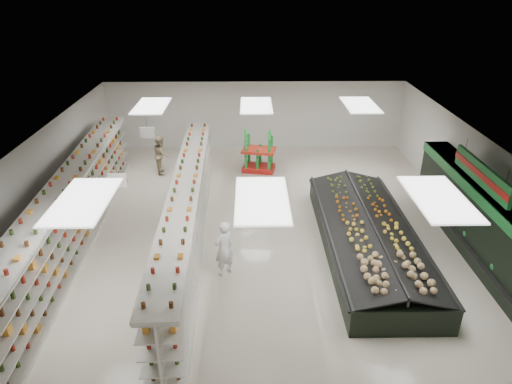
{
  "coord_description": "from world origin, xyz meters",
  "views": [
    {
      "loc": [
        -0.27,
        -13.13,
        7.77
      ],
      "look_at": [
        -0.06,
        0.55,
        1.15
      ],
      "focal_mm": 32.0,
      "sensor_mm": 36.0,
      "label": 1
    }
  ],
  "objects_px": {
    "produce_island": "(368,235)",
    "gondola_left": "(73,213)",
    "gondola_center": "(188,217)",
    "shopper_background": "(161,155)",
    "soda_endcap": "(259,152)",
    "shopper_main": "(224,248)"
  },
  "relations": [
    {
      "from": "gondola_center",
      "to": "soda_endcap",
      "type": "bearing_deg",
      "value": 66.62
    },
    {
      "from": "shopper_main",
      "to": "shopper_background",
      "type": "distance_m",
      "value": 7.9
    },
    {
      "from": "gondola_center",
      "to": "soda_endcap",
      "type": "distance_m",
      "value": 6.27
    },
    {
      "from": "produce_island",
      "to": "shopper_main",
      "type": "xyz_separation_m",
      "value": [
        -4.33,
        -1.16,
        0.33
      ]
    },
    {
      "from": "soda_endcap",
      "to": "shopper_main",
      "type": "relative_size",
      "value": 1.06
    },
    {
      "from": "gondola_left",
      "to": "gondola_center",
      "type": "distance_m",
      "value": 3.58
    },
    {
      "from": "gondola_center",
      "to": "shopper_background",
      "type": "xyz_separation_m",
      "value": [
        -1.8,
        5.67,
        -0.13
      ]
    },
    {
      "from": "soda_endcap",
      "to": "shopper_main",
      "type": "bearing_deg",
      "value": -98.61
    },
    {
      "from": "gondola_left",
      "to": "shopper_background",
      "type": "distance_m",
      "value": 5.78
    },
    {
      "from": "soda_endcap",
      "to": "shopper_background",
      "type": "distance_m",
      "value": 4.13
    },
    {
      "from": "produce_island",
      "to": "gondola_left",
      "type": "bearing_deg",
      "value": 175.92
    },
    {
      "from": "soda_endcap",
      "to": "gondola_center",
      "type": "bearing_deg",
      "value": -111.71
    },
    {
      "from": "gondola_left",
      "to": "shopper_background",
      "type": "relative_size",
      "value": 7.79
    },
    {
      "from": "gondola_center",
      "to": "produce_island",
      "type": "bearing_deg",
      "value": -6.66
    },
    {
      "from": "produce_island",
      "to": "gondola_center",
      "type": "bearing_deg",
      "value": 175.02
    },
    {
      "from": "soda_endcap",
      "to": "produce_island",
      "type": "bearing_deg",
      "value": -63.1
    },
    {
      "from": "gondola_left",
      "to": "soda_endcap",
      "type": "height_order",
      "value": "gondola_left"
    },
    {
      "from": "gondola_left",
      "to": "soda_endcap",
      "type": "distance_m",
      "value": 8.17
    },
    {
      "from": "shopper_main",
      "to": "shopper_background",
      "type": "bearing_deg",
      "value": -105.11
    },
    {
      "from": "gondola_center",
      "to": "shopper_background",
      "type": "bearing_deg",
      "value": 105.97
    },
    {
      "from": "soda_endcap",
      "to": "shopper_background",
      "type": "bearing_deg",
      "value": -177.86
    },
    {
      "from": "soda_endcap",
      "to": "shopper_background",
      "type": "height_order",
      "value": "soda_endcap"
    }
  ]
}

